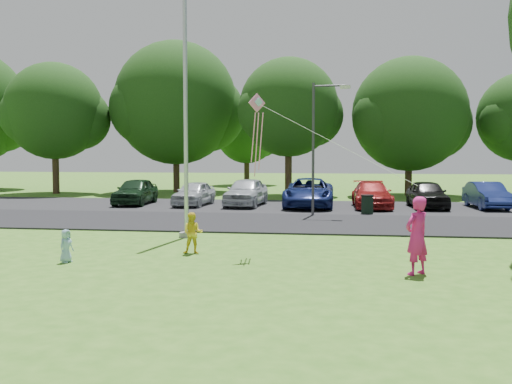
# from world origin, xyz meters

# --- Properties ---
(ground) EXTENTS (120.00, 120.00, 0.00)m
(ground) POSITION_xyz_m (0.00, 0.00, 0.00)
(ground) COLOR #376A1C
(ground) RESTS_ON ground
(park_road) EXTENTS (60.00, 6.00, 0.06)m
(park_road) POSITION_xyz_m (0.00, 9.00, 0.03)
(park_road) COLOR black
(park_road) RESTS_ON ground
(parking_strip) EXTENTS (42.00, 7.00, 0.06)m
(parking_strip) POSITION_xyz_m (0.00, 15.50, 0.03)
(parking_strip) COLOR black
(parking_strip) RESTS_ON ground
(flagpole) EXTENTS (0.50, 0.50, 10.00)m
(flagpole) POSITION_xyz_m (-3.50, 5.00, 4.17)
(flagpole) COLOR #B7BABF
(flagpole) RESTS_ON ground
(street_lamp) EXTENTS (1.63, 0.34, 5.79)m
(street_lamp) POSITION_xyz_m (0.65, 11.57, 3.48)
(street_lamp) COLOR #3F3F44
(street_lamp) RESTS_ON ground
(trash_can) EXTENTS (0.57, 0.57, 0.90)m
(trash_can) POSITION_xyz_m (2.81, 12.52, 0.45)
(trash_can) COLOR black
(trash_can) RESTS_ON ground
(tree_row) EXTENTS (64.35, 11.94, 10.88)m
(tree_row) POSITION_xyz_m (1.59, 24.23, 5.71)
(tree_row) COLOR #332316
(tree_row) RESTS_ON ground
(horizon_trees) EXTENTS (77.46, 7.20, 7.02)m
(horizon_trees) POSITION_xyz_m (4.06, 33.88, 4.30)
(horizon_trees) COLOR #332316
(horizon_trees) RESTS_ON ground
(parked_cars) EXTENTS (19.46, 5.18, 1.44)m
(parked_cars) POSITION_xyz_m (-0.14, 15.37, 0.74)
(parked_cars) COLOR black
(parked_cars) RESTS_ON ground
(woman) EXTENTS (0.78, 0.77, 1.82)m
(woman) POSITION_xyz_m (3.26, 0.12, 0.91)
(woman) COLOR #CF1B76
(woman) RESTS_ON ground
(child_yellow) EXTENTS (0.60, 0.49, 1.16)m
(child_yellow) POSITION_xyz_m (-2.53, 2.03, 0.58)
(child_yellow) COLOR yellow
(child_yellow) RESTS_ON ground
(child_blue) EXTENTS (0.38, 0.48, 0.86)m
(child_blue) POSITION_xyz_m (-5.44, 0.36, 0.43)
(child_blue) COLOR #89B1D2
(child_blue) RESTS_ON ground
(kite) EXTENTS (4.21, 2.19, 2.35)m
(kite) POSITION_xyz_m (-0.63, 2.01, 3.65)
(kite) COLOR pink
(kite) RESTS_ON ground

